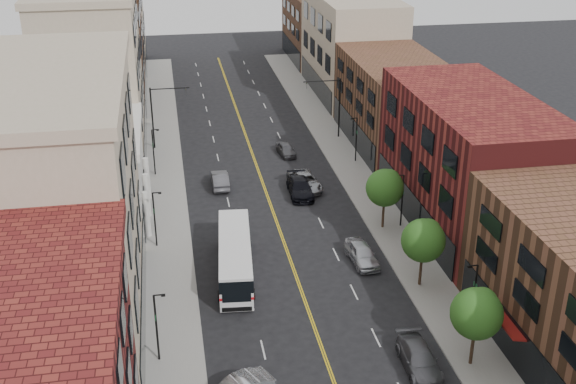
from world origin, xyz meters
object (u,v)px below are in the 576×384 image
car_parked_mid (419,359)px  car_lane_behind (220,180)px  car_lane_a (300,187)px  car_parked_far (362,254)px  city_bus (235,255)px  car_lane_c (286,149)px  car_lane_b (305,181)px

car_parked_mid → car_lane_behind: size_ratio=1.11×
car_lane_a → car_parked_far: bearing=-78.0°
city_bus → car_lane_behind: bearing=93.9°
car_lane_c → car_parked_mid: bearing=-94.8°
city_bus → car_lane_a: (8.02, 14.15, -0.93)m
city_bus → car_lane_c: size_ratio=2.99×
car_lane_behind → car_lane_c: size_ratio=1.19×
car_lane_behind → car_parked_far: bearing=120.5°
car_lane_a → car_lane_b: (0.82, 1.52, -0.05)m
car_parked_mid → car_parked_far: bearing=91.5°
car_lane_behind → car_lane_a: bearing=156.3°
car_parked_mid → car_lane_b: bearing=94.8°
car_lane_a → car_lane_c: (0.48, 11.00, -0.14)m
car_lane_behind → car_lane_b: bearing=167.7°
car_parked_far → car_lane_b: bearing=91.8°
car_lane_behind → car_lane_a: size_ratio=0.84×
car_parked_far → car_lane_b: (-1.73, 15.63, -0.05)m
car_lane_b → car_parked_mid: bearing=-93.7°
car_parked_far → car_lane_a: 14.34m
city_bus → car_lane_a: city_bus is taller
city_bus → car_lane_b: bearing=65.6°
car_lane_behind → car_lane_b: car_lane_behind is taller
car_lane_b → car_lane_c: 9.48m
city_bus → car_lane_c: (8.50, 25.15, -1.06)m
car_parked_mid → car_lane_a: (-2.54, 28.26, 0.05)m
car_lane_behind → city_bus: bearing=89.1°
car_lane_c → car_lane_b: bearing=-95.8°
car_lane_behind → car_lane_a: car_lane_a is taller
car_lane_behind → car_lane_a: (7.69, -3.40, 0.03)m
city_bus → car_parked_far: size_ratio=2.46×
city_bus → car_lane_b: size_ratio=2.15×
car_lane_b → car_parked_far: bearing=-90.7°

